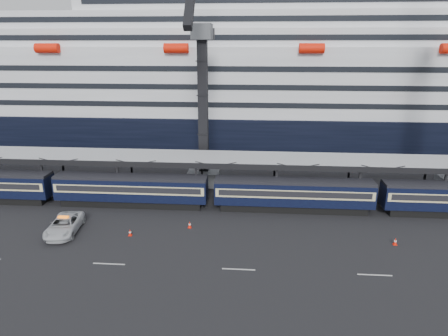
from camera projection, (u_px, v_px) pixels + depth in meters
The scene contains 9 objects.
ground at pixel (384, 253), 38.75m from camera, with size 260.00×260.00×0.00m, color black.
train at pixel (321, 194), 47.97m from camera, with size 133.05×3.00×4.05m.
canopy at pixel (355, 161), 50.53m from camera, with size 130.00×6.25×5.53m.
cruise_ship at pixel (315, 82), 78.96m from camera, with size 214.09×28.84×34.00m.
crane_dark_near at pixel (203, 102), 54.39m from camera, with size 4.50×17.75×35.08m.
pickup_truck at pixel (64, 225), 42.77m from camera, with size 2.91×6.30×1.75m, color silver.
traffic_cone_b at pixel (190, 225), 44.06m from camera, with size 0.38×0.38×0.76m.
traffic_cone_c at pixel (130, 232), 42.25m from camera, with size 0.37×0.37×0.73m.
traffic_cone_d at pixel (395, 241), 40.30m from camera, with size 0.38×0.38×0.77m.
Camera 1 is at (-12.86, -35.65, 19.42)m, focal length 32.00 mm.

